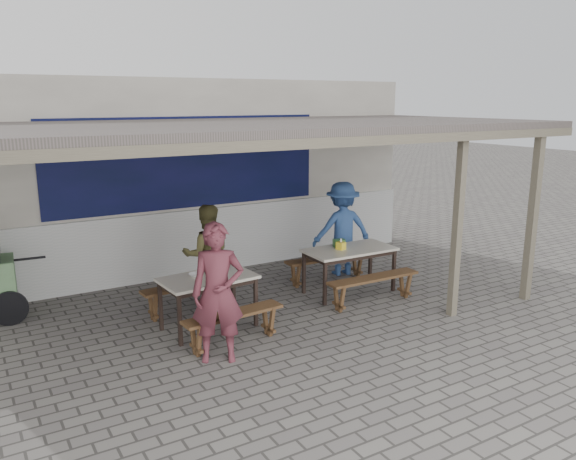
# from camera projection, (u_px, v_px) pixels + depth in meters

# --- Properties ---
(ground) EXTENTS (60.00, 60.00, 0.00)m
(ground) POSITION_uv_depth(u_px,v_px,m) (285.00, 326.00, 7.95)
(ground) COLOR #67635D
(ground) RESTS_ON ground
(back_wall) EXTENTS (9.00, 1.28, 3.50)m
(back_wall) POSITION_uv_depth(u_px,v_px,m) (189.00, 177.00, 10.56)
(back_wall) COLOR beige
(back_wall) RESTS_ON ground
(warung_roof) EXTENTS (9.00, 4.21, 2.81)m
(warung_roof) POSITION_uv_depth(u_px,v_px,m) (254.00, 129.00, 8.10)
(warung_roof) COLOR #594F4C
(warung_roof) RESTS_ON ground
(table_left) EXTENTS (1.33, 0.85, 0.75)m
(table_left) POSITION_uv_depth(u_px,v_px,m) (208.00, 282.00, 7.74)
(table_left) COLOR beige
(table_left) RESTS_ON ground
(bench_left_street) EXTENTS (1.39, 0.39, 0.45)m
(bench_left_street) POSITION_uv_depth(u_px,v_px,m) (234.00, 321.00, 7.26)
(bench_left_street) COLOR brown
(bench_left_street) RESTS_ON ground
(bench_left_wall) EXTENTS (1.39, 0.39, 0.45)m
(bench_left_wall) POSITION_uv_depth(u_px,v_px,m) (187.00, 292.00, 8.37)
(bench_left_wall) COLOR brown
(bench_left_wall) RESTS_ON ground
(table_right) EXTENTS (1.50, 0.79, 0.75)m
(table_right) POSITION_uv_depth(u_px,v_px,m) (350.00, 253.00, 9.21)
(table_right) COLOR beige
(table_right) RESTS_ON ground
(bench_right_street) EXTENTS (1.59, 0.32, 0.45)m
(bench_right_street) POSITION_uv_depth(u_px,v_px,m) (373.00, 283.00, 8.74)
(bench_right_street) COLOR brown
(bench_right_street) RESTS_ON ground
(bench_right_wall) EXTENTS (1.59, 0.32, 0.45)m
(bench_right_wall) POSITION_uv_depth(u_px,v_px,m) (327.00, 263.00, 9.84)
(bench_right_wall) COLOR brown
(bench_right_wall) RESTS_ON ground
(patron_street_side) EXTENTS (0.75, 0.64, 1.73)m
(patron_street_side) POSITION_uv_depth(u_px,v_px,m) (218.00, 293.00, 6.74)
(patron_street_side) COLOR brown
(patron_street_side) RESTS_ON ground
(patron_wall_side) EXTENTS (0.89, 0.78, 1.58)m
(patron_wall_side) POSITION_uv_depth(u_px,v_px,m) (207.00, 255.00, 8.70)
(patron_wall_side) COLOR #4B4725
(patron_wall_side) RESTS_ON ground
(patron_right_table) EXTENTS (1.22, 0.88, 1.70)m
(patron_right_table) POSITION_uv_depth(u_px,v_px,m) (342.00, 229.00, 10.17)
(patron_right_table) COLOR #325493
(patron_right_table) RESTS_ON ground
(tissue_box) EXTENTS (0.15, 0.15, 0.12)m
(tissue_box) POSITION_uv_depth(u_px,v_px,m) (341.00, 246.00, 9.13)
(tissue_box) COLOR yellow
(tissue_box) RESTS_ON table_right
(donation_box) EXTENTS (0.21, 0.16, 0.12)m
(donation_box) POSITION_uv_depth(u_px,v_px,m) (339.00, 243.00, 9.31)
(donation_box) COLOR #336B2F
(donation_box) RESTS_ON table_right
(condiment_jar) EXTENTS (0.09, 0.09, 0.10)m
(condiment_jar) POSITION_uv_depth(u_px,v_px,m) (221.00, 268.00, 7.95)
(condiment_jar) COLOR silver
(condiment_jar) RESTS_ON table_left
(condiment_bowl) EXTENTS (0.22, 0.22, 0.04)m
(condiment_bowl) POSITION_uv_depth(u_px,v_px,m) (195.00, 275.00, 7.74)
(condiment_bowl) COLOR white
(condiment_bowl) RESTS_ON table_left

